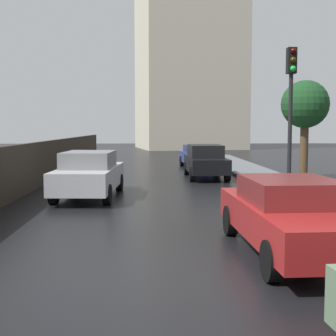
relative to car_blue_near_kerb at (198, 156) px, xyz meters
name	(u,v)px	position (x,y,z in m)	size (l,w,h in m)	color
ground	(147,287)	(-2.69, -19.65, -0.67)	(120.00, 120.00, 0.00)	black
car_blue_near_kerb	(198,156)	(0.00, 0.00, 0.00)	(1.90, 4.02, 1.30)	navy
car_silver_mid_road	(89,174)	(-4.65, -10.92, 0.10)	(1.99, 4.68, 1.50)	#B2B5BA
car_red_far_ahead	(292,215)	(-0.09, -17.92, 0.04)	(1.97, 4.62, 1.36)	maroon
car_black_behind_camera	(206,161)	(-0.17, -5.23, 0.11)	(1.74, 4.24, 1.50)	black
traffic_light	(291,95)	(1.47, -12.54, 2.55)	(0.26, 0.39, 4.46)	black
street_tree_far	(305,106)	(4.09, -5.92, 2.55)	(2.08, 2.08, 4.33)	#4C3823
distant_tower	(189,46)	(1.47, 24.71, 10.38)	(11.93, 11.30, 26.34)	beige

